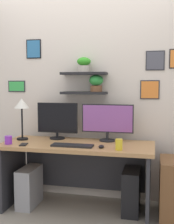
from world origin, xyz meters
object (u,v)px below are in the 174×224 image
Objects in this scene: cell_phone at (24,144)px; desk_lamp at (22,107)px; desk at (78,161)px; keyboard at (72,145)px; computer_mouse at (101,147)px; monitor_right at (107,121)px; computer_tower_left at (29,187)px; computer_tower_right at (131,191)px; water_cup at (119,144)px; monitor_left at (57,120)px; coffee_mug at (8,140)px.

desk_lamp is at bearing 105.52° from cell_phone.
keyboard reaches higher than desk.
computer_mouse is (0.30, -0.22, 0.22)m from desk.
computer_tower_left is at bearing -164.09° from monitor_right.
desk_lamp is at bearing -171.38° from monitor_right.
keyboard is (-0.31, -0.38, -0.23)m from monitor_right.
desk reaches higher than computer_tower_right.
desk_lamp is at bearing 179.65° from computer_tower_right.
computer_tower_right is (0.29, -0.16, -0.75)m from monitor_right.
computer_tower_left is (-0.87, -0.25, -0.76)m from monitor_right.
cell_phone is at bearing -154.25° from desk.
keyboard is 4.00× the size of water_cup.
computer_tower_left is at bearing -136.79° from monitor_left.
keyboard is 0.31m from computer_mouse.
keyboard is 4.89× the size of coffee_mug.
cell_phone is 1.56× the size of coffee_mug.
water_cup is (0.50, -0.05, 0.05)m from keyboard.
monitor_left is 1.10× the size of computer_tower_left.
keyboard reaches higher than computer_tower_left.
coffee_mug is (-0.71, -0.04, 0.04)m from keyboard.
computer_tower_left is (-0.56, -0.09, -0.32)m from desk.
monitor_left is 0.53m from cell_phone.
coffee_mug is (-0.04, -0.27, -0.34)m from desk_lamp.
monitor_right is 1.01m from desk_lamp.
monitor_right is 1.25× the size of computer_tower_right.
monitor_left reaches higher than computer_tower_right.
computer_mouse reaches higher than cell_phone.
monitor_left is (-0.30, 0.16, 0.43)m from desk.
cell_phone is (-0.53, -0.05, -0.01)m from keyboard.
water_cup reaches higher than computer_mouse.
computer_tower_left is at bearing 166.93° from keyboard.
desk is 0.90m from desk_lamp.
desk is 18.62× the size of computer_mouse.
keyboard is at bearing 3.40° from coffee_mug.
computer_mouse reaches higher than keyboard.
computer_tower_right is at bearing -28.15° from monitor_right.
monitor_right reaches higher than desk.
computer_mouse is 0.19× the size of desk_lamp.
computer_mouse is 1.08m from desk_lamp.
water_cup is (1.03, -0.01, 0.05)m from cell_phone.
monitor_left is at bearing 170.06° from computer_tower_right.
keyboard is at bearing -92.85° from desk.
monitor_left is 1.03× the size of computer_tower_right.
desk is at bearing 19.50° from coffee_mug.
coffee_mug is at bearing -177.95° from computer_mouse.
computer_mouse is 0.82× the size of water_cup.
desk is 3.53× the size of computer_tower_right.
computer_tower_left is (-0.26, -0.25, -0.75)m from monitor_left.
coffee_mug is at bearing -135.22° from monitor_left.
coffee_mug is (-1.02, -0.04, 0.03)m from computer_mouse.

